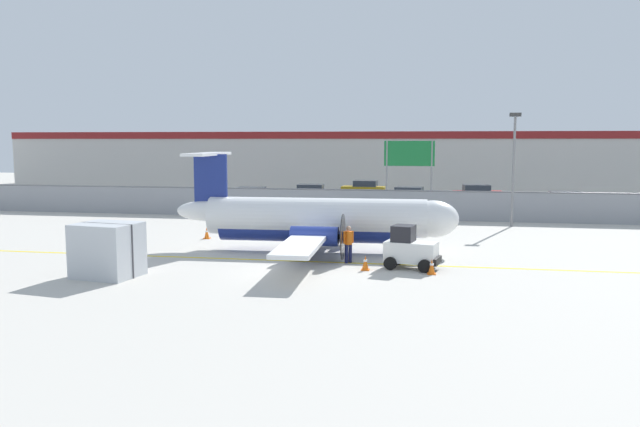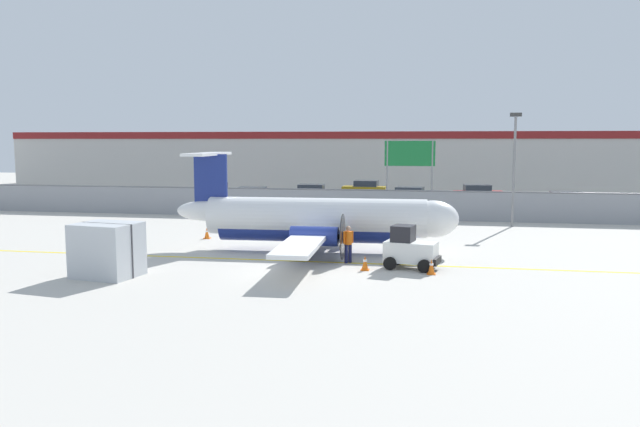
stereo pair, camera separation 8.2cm
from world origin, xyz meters
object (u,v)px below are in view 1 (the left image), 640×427
(traffic_cone_far_left, at_px, (207,233))
(parked_car_5, at_px, (478,194))
(traffic_cone_near_right, at_px, (365,263))
(parked_car_4, at_px, (410,197))
(commuter_airplane, at_px, (321,220))
(ground_crew_worker, at_px, (348,242))
(parked_car_2, at_px, (309,193))
(apron_light_pole, at_px, (514,160))
(baggage_tug, at_px, (410,249))
(highway_sign, at_px, (409,160))
(parked_car_3, at_px, (364,189))
(parked_car_0, at_px, (212,192))
(cargo_container, at_px, (107,250))
(parked_car_6, at_px, (565,203))
(traffic_cone_near_left, at_px, (432,267))
(parked_car_1, at_px, (253,197))

(traffic_cone_far_left, height_order, parked_car_5, parked_car_5)
(traffic_cone_near_right, bearing_deg, parked_car_4, 87.66)
(commuter_airplane, distance_m, ground_crew_worker, 3.19)
(parked_car_2, relative_size, apron_light_pole, 0.58)
(baggage_tug, height_order, highway_sign, highway_sign)
(parked_car_3, xyz_separation_m, apron_light_pole, (11.47, -18.08, 3.41))
(commuter_airplane, relative_size, parked_car_0, 3.65)
(cargo_container, bearing_deg, parked_car_0, 111.05)
(commuter_airplane, xyz_separation_m, cargo_container, (-7.60, -7.19, -0.50))
(parked_car_0, xyz_separation_m, parked_car_6, (29.49, -4.90, 0.00))
(cargo_container, relative_size, apron_light_pole, 0.37)
(baggage_tug, height_order, parked_car_0, baggage_tug)
(baggage_tug, relative_size, cargo_container, 0.94)
(ground_crew_worker, xyz_separation_m, traffic_cone_far_left, (-8.82, 5.55, -0.64))
(traffic_cone_far_left, bearing_deg, traffic_cone_near_left, -30.31)
(commuter_airplane, distance_m, highway_sign, 15.62)
(traffic_cone_near_right, relative_size, parked_car_4, 0.15)
(traffic_cone_near_left, distance_m, parked_car_5, 29.94)
(parked_car_1, height_order, highway_sign, highway_sign)
(traffic_cone_near_left, relative_size, highway_sign, 0.12)
(cargo_container, bearing_deg, parked_car_6, 57.43)
(traffic_cone_far_left, distance_m, highway_sign, 16.66)
(parked_car_1, relative_size, apron_light_pole, 0.59)
(traffic_cone_near_right, relative_size, parked_car_3, 0.15)
(ground_crew_worker, height_order, parked_car_4, same)
(traffic_cone_far_left, bearing_deg, parked_car_1, 97.07)
(traffic_cone_near_right, bearing_deg, parked_car_1, 116.77)
(parked_car_3, xyz_separation_m, parked_car_6, (16.22, -10.47, 0.00))
(parked_car_4, distance_m, highway_sign, 7.36)
(traffic_cone_near_right, bearing_deg, highway_sign, 86.61)
(parked_car_1, distance_m, apron_light_pole, 21.56)
(baggage_tug, bearing_deg, traffic_cone_near_right, -146.84)
(baggage_tug, bearing_deg, parked_car_0, 137.52)
(cargo_container, height_order, traffic_cone_far_left, cargo_container)
(baggage_tug, relative_size, parked_car_3, 0.59)
(traffic_cone_far_left, height_order, parked_car_6, parked_car_6)
(parked_car_2, xyz_separation_m, parked_car_6, (20.42, -4.49, 0.00))
(parked_car_0, xyz_separation_m, parked_car_3, (13.28, 5.57, 0.00))
(ground_crew_worker, relative_size, parked_car_4, 0.39)
(traffic_cone_near_right, height_order, parked_car_4, parked_car_4)
(apron_light_pole, relative_size, highway_sign, 1.32)
(parked_car_6, bearing_deg, traffic_cone_near_left, 59.35)
(baggage_tug, bearing_deg, parked_car_5, 93.14)
(traffic_cone_far_left, relative_size, parked_car_0, 0.15)
(cargo_container, relative_size, parked_car_4, 0.61)
(ground_crew_worker, xyz_separation_m, traffic_cone_near_right, (0.93, -1.48, -0.64))
(baggage_tug, bearing_deg, parked_car_1, 133.80)
(baggage_tug, relative_size, traffic_cone_near_right, 3.93)
(traffic_cone_far_left, bearing_deg, highway_sign, 47.83)
(parked_car_4, bearing_deg, parked_car_6, -6.08)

